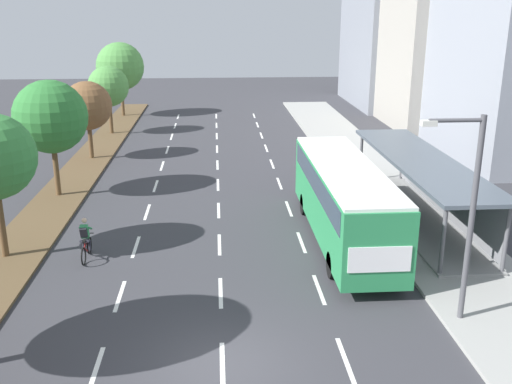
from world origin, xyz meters
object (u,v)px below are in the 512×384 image
object	(u,v)px
bus	(344,195)
cyclist	(86,241)
median_tree_third	(51,117)
streetlight	(467,206)
bus_shelter	(425,182)
median_tree_fifth	(108,86)
median_tree_farthest	(120,66)
median_tree_fourth	(87,106)

from	to	relation	value
bus	cyclist	distance (m)	10.67
median_tree_third	streetlight	world-z (taller)	streetlight
bus_shelter	median_tree_third	size ratio (longest dim) A/B	2.18
bus_shelter	streetlight	distance (m)	9.57
median_tree_fifth	median_tree_farthest	size ratio (longest dim) A/B	0.80
median_tree_third	cyclist	bearing A→B (deg)	-69.08
bus_shelter	streetlight	size ratio (longest dim) A/B	2.02
bus	streetlight	distance (m)	7.45
cyclist	streetlight	distance (m)	14.26
median_tree_fifth	streetlight	size ratio (longest dim) A/B	0.80
bus_shelter	median_tree_fourth	world-z (taller)	median_tree_fourth
median_tree_farthest	streetlight	world-z (taller)	median_tree_farthest
median_tree_farthest	streetlight	xyz separation A→B (m)	(15.93, -37.66, -0.64)
median_tree_fourth	median_tree_fifth	distance (m)	7.91
median_tree_fourth	median_tree_fifth	world-z (taller)	median_tree_fifth
cyclist	streetlight	bearing A→B (deg)	-24.18
bus_shelter	median_tree_fourth	size ratio (longest dim) A/B	2.62
median_tree_fifth	streetlight	bearing A→B (deg)	-62.21
bus_shelter	median_tree_fifth	distance (m)	27.31
median_tree_farthest	cyclist	bearing A→B (deg)	-84.22
cyclist	median_tree_third	world-z (taller)	median_tree_third
median_tree_third	median_tree_fourth	xyz separation A→B (m)	(0.17, 7.91, -0.71)
cyclist	median_tree_farthest	size ratio (longest dim) A/B	0.28
median_tree_third	median_tree_fourth	size ratio (longest dim) A/B	1.20
cyclist	median_tree_fifth	bearing A→B (deg)	97.08
cyclist	median_tree_fifth	distance (m)	24.41
bus_shelter	median_tree_fifth	xyz separation A→B (m)	(-17.79, 20.63, 1.90)
bus	streetlight	world-z (taller)	streetlight
cyclist	median_tree_farthest	distance (m)	32.34
median_tree_fifth	median_tree_farthest	distance (m)	7.95
streetlight	cyclist	bearing A→B (deg)	155.82
median_tree_farthest	streetlight	bearing A→B (deg)	-67.08
bus	median_tree_third	bearing A→B (deg)	152.77
bus	median_tree_fourth	bearing A→B (deg)	132.09
median_tree_fourth	median_tree_farthest	size ratio (longest dim) A/B	0.77
bus_shelter	median_tree_third	world-z (taller)	median_tree_third
median_tree_fifth	median_tree_fourth	bearing A→B (deg)	-89.94
streetlight	median_tree_fifth	bearing A→B (deg)	117.79
bus	cyclist	world-z (taller)	bus
bus	median_tree_fourth	distance (m)	20.19
cyclist	median_tree_third	size ratio (longest dim) A/B	0.30
streetlight	median_tree_farthest	bearing A→B (deg)	112.92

